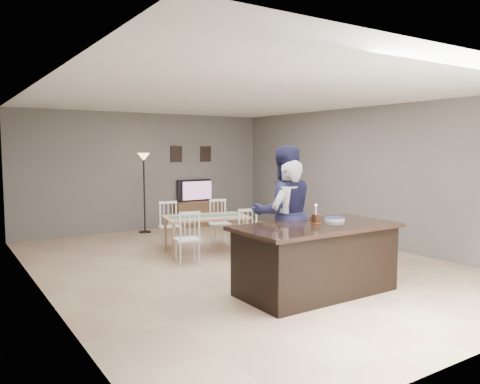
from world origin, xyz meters
TOP-DOWN VIEW (x-y plane):
  - floor at (0.00, 0.00)m, footprint 8.00×8.00m
  - room_shell at (0.00, 0.00)m, footprint 8.00×8.00m
  - kitchen_island at (0.00, -1.80)m, footprint 2.15×1.10m
  - tv_console at (1.20, 3.77)m, footprint 1.20×0.40m
  - television at (1.20, 3.84)m, footprint 0.91×0.12m
  - tv_screen_glow at (1.20, 3.76)m, footprint 0.78×0.00m
  - picture_frames at (1.15, 3.98)m, footprint 1.10×0.02m
  - doorway at (-2.99, -2.30)m, footprint 0.00×2.10m
  - woman at (-0.03, -1.25)m, footprint 0.70×0.54m
  - man at (0.02, -1.09)m, footprint 1.13×1.00m
  - birthday_cake at (0.11, -1.66)m, footprint 0.16×0.16m
  - plate_stack at (0.43, -1.68)m, footprint 0.28×0.28m
  - dining_table at (-0.10, 1.00)m, footprint 1.69×1.88m
  - floor_lamp at (-0.22, 3.61)m, footprint 0.27×0.27m

SIDE VIEW (x-z plane):
  - floor at x=0.00m, z-range 0.00..0.00m
  - tv_console at x=1.20m, z-range 0.00..0.60m
  - kitchen_island at x=0.00m, z-range 0.00..0.90m
  - dining_table at x=-0.10m, z-range 0.12..1.01m
  - woman at x=-0.03m, z-range 0.00..1.72m
  - television at x=1.20m, z-range 0.60..1.13m
  - tv_screen_glow at x=1.20m, z-range 0.48..1.26m
  - plate_stack at x=0.43m, z-range 0.90..0.94m
  - birthday_cake at x=0.11m, z-range 0.83..1.08m
  - man at x=0.02m, z-range 0.00..1.92m
  - doorway at x=-2.99m, z-range -0.07..2.58m
  - floor_lamp at x=-0.22m, z-range 0.49..2.28m
  - room_shell at x=0.00m, z-range -2.32..5.68m
  - picture_frames at x=1.15m, z-range 1.56..1.94m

